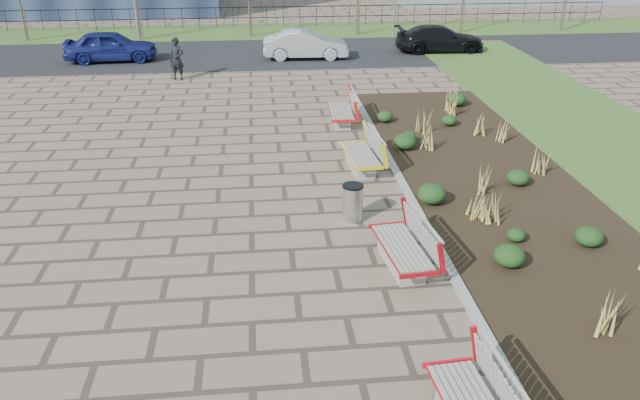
{
  "coord_description": "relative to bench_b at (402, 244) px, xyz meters",
  "views": [
    {
      "loc": [
        0.27,
        -9.02,
        6.61
      ],
      "look_at": [
        1.5,
        3.0,
        0.9
      ],
      "focal_mm": 35.0,
      "sensor_mm": 36.0,
      "label": 1
    }
  ],
  "objects": [
    {
      "name": "car_black",
      "position": [
        6.39,
        20.02,
        0.15
      ],
      "size": [
        4.41,
        1.87,
        1.27
      ],
      "primitive_type": "imported",
      "rotation": [
        0.0,
        0.0,
        1.55
      ],
      "color": "black",
      "rests_on": "road"
    },
    {
      "name": "planting_curb",
      "position": [
        0.92,
        3.39,
        -0.42
      ],
      "size": [
        0.16,
        18.0,
        0.15
      ],
      "primitive_type": "cube",
      "color": "gray",
      "rests_on": "ground"
    },
    {
      "name": "bench_b",
      "position": [
        0.0,
        0.0,
        0.0
      ],
      "size": [
        1.12,
        2.18,
        1.0
      ],
      "primitive_type": null,
      "rotation": [
        0.0,
        0.0,
        0.11
      ],
      "color": "#A50B13",
      "rests_on": "ground"
    },
    {
      "name": "bench_d",
      "position": [
        0.0,
        9.2,
        0.0
      ],
      "size": [
        0.99,
        2.14,
        1.0
      ],
      "primitive_type": null,
      "rotation": [
        0.0,
        0.0,
        -0.04
      ],
      "color": "red",
      "rests_on": "ground"
    },
    {
      "name": "road",
      "position": [
        -3.0,
        20.39,
        -0.49
      ],
      "size": [
        80.0,
        7.0,
        0.02
      ],
      "primitive_type": "cube",
      "color": "black",
      "rests_on": "ground"
    },
    {
      "name": "grass_verge_far",
      "position": [
        -3.0,
        26.39,
        -0.48
      ],
      "size": [
        80.0,
        5.0,
        0.04
      ],
      "primitive_type": "cube",
      "color": "#33511E",
      "rests_on": "ground"
    },
    {
      "name": "railing_fence",
      "position": [
        -3.0,
        27.89,
        0.14
      ],
      "size": [
        44.0,
        0.1,
        1.2
      ],
      "primitive_type": null,
      "color": "black",
      "rests_on": "grass_verge_far"
    },
    {
      "name": "planting_bed",
      "position": [
        3.25,
        3.39,
        -0.45
      ],
      "size": [
        4.5,
        18.0,
        0.1
      ],
      "primitive_type": "cube",
      "color": "black",
      "rests_on": "ground"
    },
    {
      "name": "pedestrian",
      "position": [
        -6.02,
        15.71,
        0.37
      ],
      "size": [
        0.74,
        0.61,
        1.74
      ],
      "primitive_type": "imported",
      "rotation": [
        0.0,
        0.0,
        -0.35
      ],
      "color": "black",
      "rests_on": "ground"
    },
    {
      "name": "tree_b",
      "position": [
        -9.0,
        24.89,
        1.54
      ],
      "size": [
        1.4,
        1.4,
        4.0
      ],
      "primitive_type": null,
      "color": "#4C3D2D",
      "rests_on": "grass_verge_far"
    },
    {
      "name": "car_blue",
      "position": [
        -9.45,
        19.46,
        0.22
      ],
      "size": [
        4.23,
        1.9,
        1.41
      ],
      "primitive_type": "imported",
      "rotation": [
        0.0,
        0.0,
        1.63
      ],
      "color": "navy",
      "rests_on": "road"
    },
    {
      "name": "car_silver",
      "position": [
        -0.37,
        19.09,
        0.18
      ],
      "size": [
        4.06,
        1.59,
        1.32
      ],
      "primitive_type": "imported",
      "rotation": [
        0.0,
        0.0,
        1.52
      ],
      "color": "gray",
      "rests_on": "road"
    },
    {
      "name": "tree_a",
      "position": [
        -15.0,
        24.89,
        1.54
      ],
      "size": [
        1.4,
        1.4,
        4.0
      ],
      "primitive_type": null,
      "color": "#4C3D2D",
      "rests_on": "grass_verge_far"
    },
    {
      "name": "litter_bin",
      "position": [
        -0.67,
        2.12,
        -0.06
      ],
      "size": [
        0.47,
        0.47,
        0.87
      ],
      "primitive_type": "cylinder",
      "color": "#B2B2B7",
      "rests_on": "ground"
    },
    {
      "name": "ground",
      "position": [
        -3.0,
        -1.61,
        -0.5
      ],
      "size": [
        120.0,
        120.0,
        0.0
      ],
      "primitive_type": "plane",
      "color": "brown",
      "rests_on": "ground"
    },
    {
      "name": "bench_c",
      "position": [
        0.0,
        5.2,
        0.0
      ],
      "size": [
        1.06,
        2.16,
        1.0
      ],
      "primitive_type": null,
      "rotation": [
        0.0,
        0.0,
        0.08
      ],
      "color": "yellow",
      "rests_on": "ground"
    }
  ]
}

